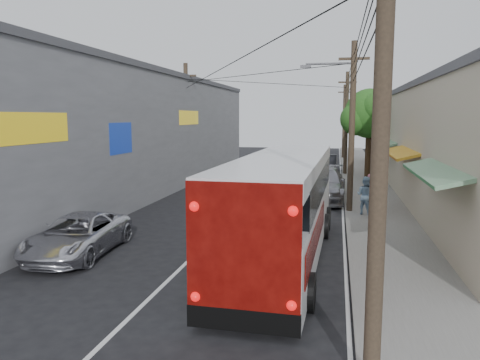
% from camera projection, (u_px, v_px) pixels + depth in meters
% --- Properties ---
extents(ground, '(120.00, 120.00, 0.00)m').
position_uv_depth(ground, '(132.00, 316.00, 10.80)').
color(ground, black).
rests_on(ground, ground).
extents(sidewalk, '(3.00, 80.00, 0.12)m').
position_uv_depth(sidewalk, '(368.00, 190.00, 28.89)').
color(sidewalk, slate).
rests_on(sidewalk, ground).
extents(building_right, '(7.09, 40.00, 6.25)m').
position_uv_depth(building_right, '(441.00, 139.00, 29.51)').
color(building_right, '#B7A791').
rests_on(building_right, ground).
extents(building_left, '(7.20, 36.00, 7.25)m').
position_uv_depth(building_left, '(127.00, 131.00, 29.48)').
color(building_left, gray).
rests_on(building_left, ground).
extents(utility_poles, '(11.80, 45.28, 8.00)m').
position_uv_depth(utility_poles, '(315.00, 124.00, 29.34)').
color(utility_poles, '#473828').
rests_on(utility_poles, ground).
extents(street_tree, '(4.40, 4.00, 6.60)m').
position_uv_depth(street_tree, '(370.00, 115.00, 34.03)').
color(street_tree, '#3F2B19').
rests_on(street_tree, ground).
extents(coach_bus, '(2.92, 11.63, 3.33)m').
position_uv_depth(coach_bus, '(283.00, 206.00, 15.00)').
color(coach_bus, white).
rests_on(coach_bus, ground).
extents(jeepney, '(2.52, 4.91, 1.33)m').
position_uv_depth(jeepney, '(78.00, 235.00, 15.48)').
color(jeepney, silver).
rests_on(jeepney, ground).
extents(parked_suv, '(2.63, 6.13, 1.76)m').
position_uv_depth(parked_suv, '(322.00, 184.00, 25.74)').
color(parked_suv, '#95959D').
rests_on(parked_suv, ground).
extents(parked_car_mid, '(2.11, 4.80, 1.61)m').
position_uv_depth(parked_car_mid, '(324.00, 176.00, 30.06)').
color(parked_car_mid, '#27282D').
rests_on(parked_car_mid, ground).
extents(parked_car_far, '(1.54, 4.30, 1.41)m').
position_uv_depth(parked_car_far, '(327.00, 163.00, 39.02)').
color(parked_car_far, black).
rests_on(parked_car_far, ground).
extents(pedestrian_near, '(0.71, 0.60, 1.65)m').
position_uv_depth(pedestrian_near, '(370.00, 190.00, 23.22)').
color(pedestrian_near, '#C8697E').
rests_on(pedestrian_near, sidewalk).
extents(pedestrian_far, '(1.07, 1.01, 1.75)m').
position_uv_depth(pedestrian_far, '(365.00, 195.00, 21.33)').
color(pedestrian_far, '#91B3D2').
rests_on(pedestrian_far, sidewalk).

